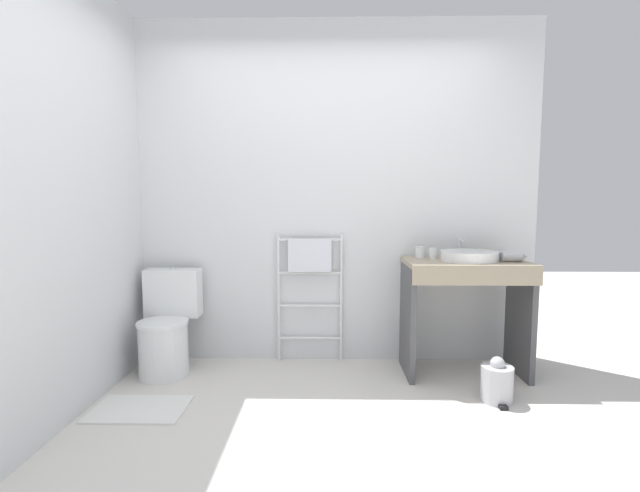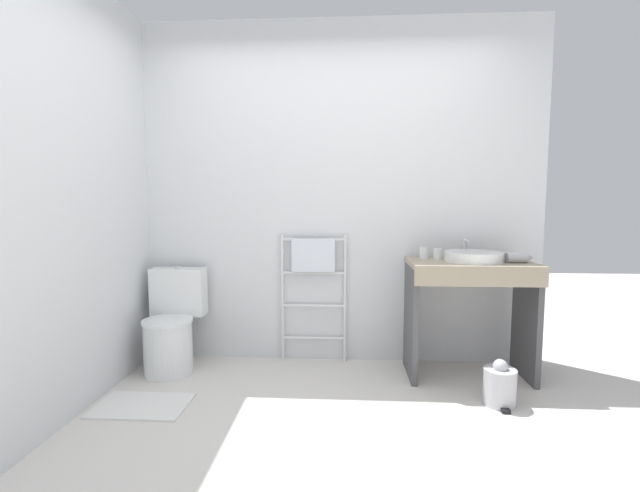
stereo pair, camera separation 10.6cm
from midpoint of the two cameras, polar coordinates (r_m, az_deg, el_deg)
The scene contains 13 objects.
ground_plane at distance 2.29m, azimuth 2.21°, elevation -27.29°, with size 12.00×12.00×0.00m, color silver.
wall_back at distance 3.41m, azimuth 2.79°, elevation 6.88°, with size 3.21×0.12×2.64m, color silver.
wall_side at distance 3.07m, azimuth -27.76°, elevation 6.40°, with size 0.12×2.11×2.64m, color silver.
toilet at distance 3.43m, azimuth -18.32°, elevation -10.33°, with size 0.41×0.49×0.76m.
towel_radiator at distance 3.34m, azimuth 0.03°, elevation -3.28°, with size 0.52×0.06×1.01m.
vanity_counter at distance 3.27m, azimuth 20.17°, elevation -6.81°, with size 0.86×0.51×0.84m.
sink_basin at distance 3.23m, azimuth 20.71°, elevation -1.29°, with size 0.40×0.40×0.07m.
faucet at distance 3.43m, azimuth 19.68°, elevation 0.03°, with size 0.02×0.10×0.14m.
cup_near_wall at distance 3.31m, azimuth 14.59°, elevation -0.87°, with size 0.06×0.06×0.09m.
cup_near_edge at distance 3.29m, azimuth 16.30°, elevation -0.99°, with size 0.06×0.06×0.08m.
hair_dryer at distance 3.29m, azimuth 25.67°, elevation -1.39°, with size 0.18×0.16×0.07m.
trash_bin at distance 3.03m, azimuth 23.80°, elevation -16.64°, with size 0.20×0.23×0.29m.
bath_mat at distance 3.00m, azimuth -21.66°, elevation -19.16°, with size 0.56×0.36×0.01m, color silver.
Camera 2 is at (0.09, -1.92, 1.24)m, focal length 24.00 mm.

